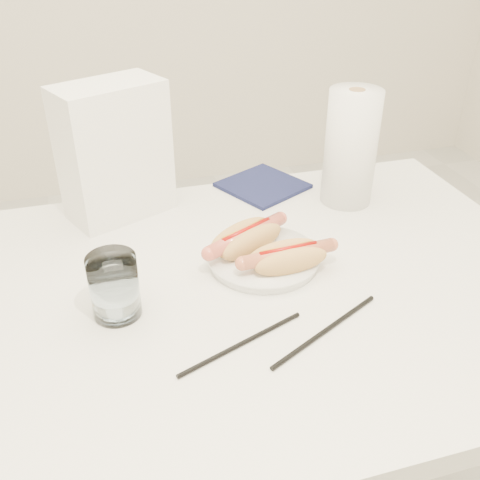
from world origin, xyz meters
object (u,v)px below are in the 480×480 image
object	(u,v)px
plate	(263,259)
paper_towel_roll	(351,148)
napkin_box	(114,152)
water_glass	(114,286)
hotdog_left	(246,239)
hotdog_right	(288,257)
table	(231,313)

from	to	relation	value
plate	paper_towel_roll	world-z (taller)	paper_towel_roll
plate	paper_towel_roll	bearing A→B (deg)	36.32
plate	napkin_box	size ratio (longest dim) A/B	0.72
water_glass	paper_towel_roll	xyz separation A→B (m)	(0.52, 0.26, 0.07)
hotdog_left	water_glass	distance (m)	0.27
plate	hotdog_right	distance (m)	0.06
water_glass	napkin_box	xyz separation A→B (m)	(0.04, 0.34, 0.08)
hotdog_right	paper_towel_roll	size ratio (longest dim) A/B	0.69
table	napkin_box	world-z (taller)	napkin_box
hotdog_left	water_glass	xyz separation A→B (m)	(-0.25, -0.10, 0.01)
napkin_box	paper_towel_roll	bearing A→B (deg)	-33.54
plate	table	bearing A→B (deg)	-145.42
plate	hotdog_right	world-z (taller)	hotdog_right
table	plate	distance (m)	0.12
paper_towel_roll	table	bearing A→B (deg)	-144.08
table	hotdog_right	xyz separation A→B (m)	(0.10, 0.00, 0.10)
plate	hotdog_left	world-z (taller)	hotdog_left
hotdog_right	paper_towel_roll	xyz separation A→B (m)	(0.22, 0.23, 0.09)
water_glass	napkin_box	world-z (taller)	napkin_box
napkin_box	paper_towel_roll	distance (m)	0.49
hotdog_right	napkin_box	bearing A→B (deg)	124.69
hotdog_left	napkin_box	bearing A→B (deg)	103.54
paper_towel_roll	water_glass	bearing A→B (deg)	-153.77
paper_towel_roll	plate	bearing A→B (deg)	-143.68
plate	napkin_box	bearing A→B (deg)	130.40
table	hotdog_left	size ratio (longest dim) A/B	6.96
napkin_box	table	bearing A→B (deg)	-88.47
table	water_glass	xyz separation A→B (m)	(-0.19, -0.02, 0.11)
hotdog_left	water_glass	size ratio (longest dim) A/B	1.61
table	plate	world-z (taller)	plate
paper_towel_roll	hotdog_left	bearing A→B (deg)	-150.41
hotdog_right	water_glass	xyz separation A→B (m)	(-0.30, -0.02, 0.02)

